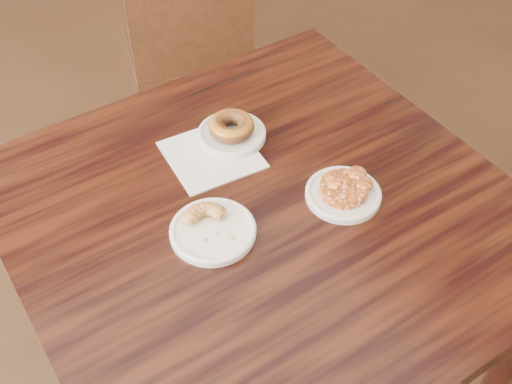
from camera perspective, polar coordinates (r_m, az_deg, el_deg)
cafe_table at (r=1.52m, az=0.64°, el=-11.12°), size 0.92×0.92×0.75m
chair_far at (r=2.19m, az=-6.31°, el=12.57°), size 0.51×0.51×0.90m
napkin at (r=1.33m, az=-3.95°, el=3.33°), size 0.19×0.19×0.00m
plate_donut at (r=1.36m, az=-2.17°, el=5.13°), size 0.14×0.14×0.01m
plate_cruller at (r=1.18m, az=-3.84°, el=-3.51°), size 0.16×0.16×0.01m
plate_fritter at (r=1.25m, az=7.75°, el=-0.23°), size 0.15×0.15×0.01m
glazed_donut at (r=1.34m, az=-2.20°, el=5.88°), size 0.10×0.10×0.03m
apple_fritter at (r=1.23m, az=7.85°, el=0.46°), size 0.13×0.13×0.03m
cruller_fragment at (r=1.16m, az=-3.89°, el=-2.89°), size 0.10×0.10×0.03m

